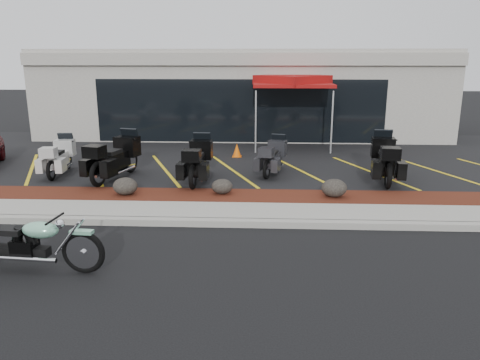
{
  "coord_description": "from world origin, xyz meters",
  "views": [
    {
      "loc": [
        0.92,
        -8.98,
        3.68
      ],
      "look_at": [
        0.44,
        1.2,
        0.99
      ],
      "focal_mm": 35.0,
      "sensor_mm": 36.0,
      "label": 1
    }
  ],
  "objects_px": {
    "traffic_cone": "(237,150)",
    "touring_white": "(67,151)",
    "hero_cruiser": "(83,246)",
    "popup_canopy": "(292,82)"
  },
  "relations": [
    {
      "from": "hero_cruiser",
      "to": "touring_white",
      "type": "height_order",
      "value": "touring_white"
    },
    {
      "from": "popup_canopy",
      "to": "touring_white",
      "type": "bearing_deg",
      "value": -173.62
    },
    {
      "from": "hero_cruiser",
      "to": "touring_white",
      "type": "relative_size",
      "value": 1.44
    },
    {
      "from": "hero_cruiser",
      "to": "traffic_cone",
      "type": "xyz_separation_m",
      "value": [
        2.17,
        9.34,
        -0.13
      ]
    },
    {
      "from": "hero_cruiser",
      "to": "traffic_cone",
      "type": "relative_size",
      "value": 6.11
    },
    {
      "from": "traffic_cone",
      "to": "popup_canopy",
      "type": "height_order",
      "value": "popup_canopy"
    },
    {
      "from": "touring_white",
      "to": "traffic_cone",
      "type": "height_order",
      "value": "touring_white"
    },
    {
      "from": "hero_cruiser",
      "to": "traffic_cone",
      "type": "distance_m",
      "value": 9.59
    },
    {
      "from": "traffic_cone",
      "to": "popup_canopy",
      "type": "distance_m",
      "value": 3.82
    },
    {
      "from": "traffic_cone",
      "to": "touring_white",
      "type": "bearing_deg",
      "value": -157.59
    }
  ]
}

